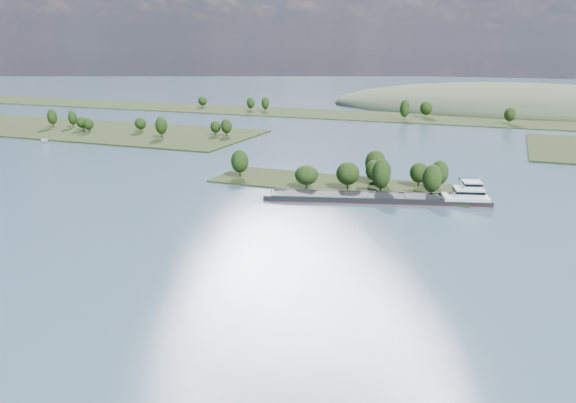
% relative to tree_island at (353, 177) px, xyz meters
% --- Properties ---
extents(ground, '(1800.00, 1800.00, 0.00)m').
position_rel_tree_island_xyz_m(ground, '(-5.94, -58.81, -3.94)').
color(ground, '#3C5468').
rests_on(ground, ground).
extents(tree_island, '(100.00, 31.45, 14.28)m').
position_rel_tree_island_xyz_m(tree_island, '(0.00, 0.00, 0.00)').
color(tree_island, black).
rests_on(tree_island, ground).
extents(left_bank, '(300.00, 80.00, 14.73)m').
position_rel_tree_island_xyz_m(left_bank, '(-234.69, 81.30, -3.12)').
color(left_bank, black).
rests_on(left_bank, ground).
extents(back_shoreline, '(900.00, 60.00, 16.09)m').
position_rel_tree_island_xyz_m(back_shoreline, '(3.83, 221.02, -3.23)').
color(back_shoreline, black).
rests_on(back_shoreline, ground).
extents(hill_west, '(320.00, 160.00, 44.00)m').
position_rel_tree_island_xyz_m(hill_west, '(54.06, 321.19, -3.94)').
color(hill_west, '#3D4C34').
rests_on(hill_west, ground).
extents(cargo_barge, '(77.66, 30.28, 10.57)m').
position_rel_tree_island_xyz_m(cargo_barge, '(18.35, -14.78, -2.61)').
color(cargo_barge, black).
rests_on(cargo_barge, ground).
extents(motorboat, '(6.03, 3.40, 2.20)m').
position_rel_tree_island_xyz_m(motorboat, '(-187.35, 36.03, -2.84)').
color(motorboat, silver).
rests_on(motorboat, ground).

